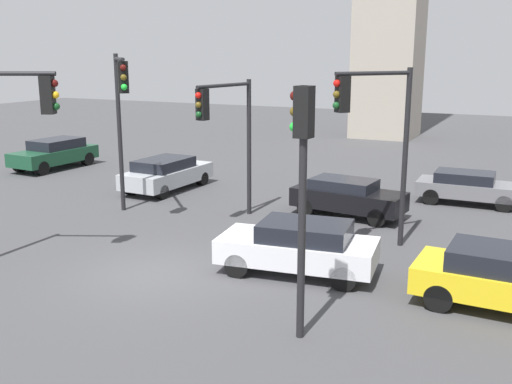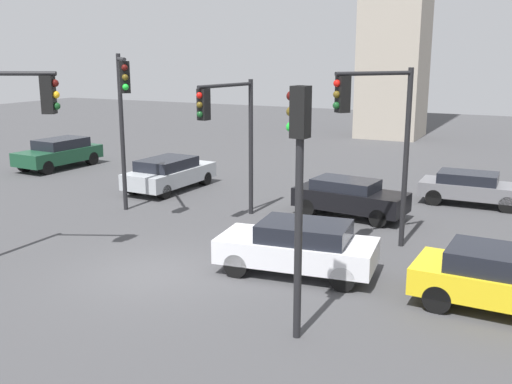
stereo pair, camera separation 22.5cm
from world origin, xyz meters
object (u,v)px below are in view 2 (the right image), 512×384
traffic_light_0 (376,123)px  traffic_light_1 (123,103)px  traffic_light_3 (5,126)px  traffic_light_4 (228,122)px  car_2 (169,173)px  car_4 (298,247)px  traffic_light_2 (299,167)px  car_1 (349,197)px  car_0 (59,153)px  car_3 (511,280)px  car_5 (471,187)px

traffic_light_0 → traffic_light_1: bearing=-49.2°
traffic_light_3 → traffic_light_4: (3.28, 6.38, -0.36)m
car_2 → car_4: bearing=-125.2°
traffic_light_2 → traffic_light_4: 8.86m
traffic_light_4 → car_1: size_ratio=1.18×
traffic_light_4 → car_0: bearing=-103.2°
traffic_light_1 → traffic_light_4: bearing=66.9°
car_0 → car_3: 23.71m
traffic_light_3 → car_2: 10.27m
traffic_light_1 → car_1: bearing=75.6°
traffic_light_0 → traffic_light_2: size_ratio=1.04×
traffic_light_3 → car_4: bearing=-3.5°
traffic_light_0 → car_5: 8.14m
traffic_light_0 → car_1: 4.94m
car_0 → car_3: car_0 is taller
car_2 → car_4: 11.20m
car_0 → car_2: bearing=81.6°
traffic_light_0 → traffic_light_1: traffic_light_1 is taller
traffic_light_3 → car_5: 16.87m
traffic_light_3 → car_5: traffic_light_3 is taller
traffic_light_1 → traffic_light_3: traffic_light_1 is taller
traffic_light_3 → car_0: 15.08m
traffic_light_4 → car_5: traffic_light_4 is taller
car_0 → car_1: car_0 is taller
car_3 → car_5: size_ratio=1.13×
traffic_light_0 → traffic_light_4: bearing=-60.8°
traffic_light_2 → car_5: traffic_light_2 is taller
traffic_light_3 → car_0: traffic_light_3 is taller
car_5 → car_1: bearing=-135.0°
traffic_light_0 → car_0: traffic_light_0 is taller
traffic_light_0 → car_1: bearing=-114.1°
traffic_light_1 → car_0: traffic_light_1 is taller
traffic_light_4 → car_4: 6.10m
traffic_light_3 → car_5: (10.57, 12.75, -3.20)m
traffic_light_4 → car_2: bearing=-116.5°
traffic_light_3 → car_3: 13.28m
traffic_light_2 → car_5: 13.80m
car_0 → car_2: (7.97, -1.68, -0.06)m
car_3 → car_5: bearing=103.7°
traffic_light_2 → traffic_light_3: bearing=0.9°
car_2 → car_3: car_3 is taller
car_1 → car_3: size_ratio=0.93×
traffic_light_0 → traffic_light_2: 6.13m
traffic_light_2 → traffic_light_0: bearing=-84.0°
traffic_light_3 → traffic_light_2: bearing=-28.3°
traffic_light_3 → car_2: size_ratio=1.22×
traffic_light_4 → traffic_light_3: bearing=-19.1°
traffic_light_4 → car_4: (4.10, -3.57, -2.77)m
traffic_light_2 → car_3: (3.89, 3.30, -2.85)m
traffic_light_0 → traffic_light_2: (0.12, -6.12, -0.23)m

